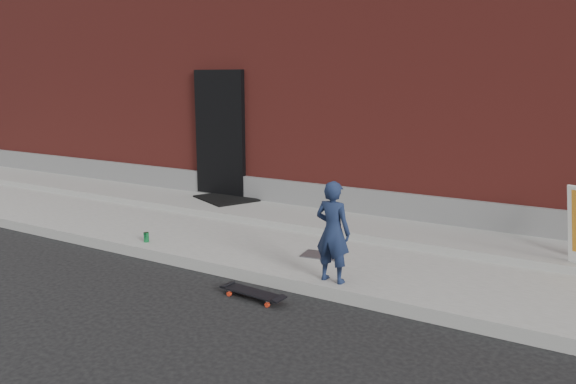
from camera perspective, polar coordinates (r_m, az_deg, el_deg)
The scene contains 9 objects.
ground at distance 6.77m, azimuth -4.49°, elevation -9.07°, with size 80.00×80.00×0.00m, color black.
sidewalk at distance 7.95m, azimuth 1.79°, elevation -5.33°, with size 20.00×3.00×0.15m, color gray.
apron at distance 8.69m, azimuth 4.70°, elevation -3.05°, with size 20.00×1.20×0.10m, color gray.
building at distance 12.70m, azimuth 14.30°, elevation 11.69°, with size 20.00×8.10×5.00m.
child at distance 6.19m, azimuth 4.57°, elevation -4.05°, with size 0.42×0.27×1.14m, color #172240.
skateboard at distance 6.24m, azimuth -3.62°, elevation -10.19°, with size 0.78×0.26×0.09m.
soda_can at distance 8.02m, azimuth -14.20°, elevation -4.47°, with size 0.07×0.07×0.14m, color #1B8843.
doormat at distance 10.10m, azimuth -6.30°, elevation -0.64°, with size 1.02×0.83×0.03m, color black.
utility_plate at distance 7.21m, azimuth 3.50°, elevation -6.44°, with size 0.50×0.32×0.02m, color #555459.
Camera 1 is at (3.70, -5.15, 2.37)m, focal length 35.00 mm.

